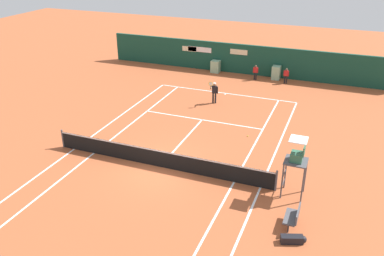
{
  "coord_description": "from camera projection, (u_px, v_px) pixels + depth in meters",
  "views": [
    {
      "loc": [
        8.19,
        -16.32,
        10.79
      ],
      "look_at": [
        0.47,
        3.41,
        0.8
      ],
      "focal_mm": 38.04,
      "sensor_mm": 36.0,
      "label": 1
    }
  ],
  "objects": [
    {
      "name": "sponsor_back_wall",
      "position": [
        245.0,
        60.0,
        34.81
      ],
      "size": [
        25.0,
        1.02,
        2.54
      ],
      "color": "#144233",
      "rests_on": "ground_plane"
    },
    {
      "name": "player_bench",
      "position": [
        293.0,
        216.0,
        16.52
      ],
      "size": [
        0.54,
        1.1,
        0.88
      ],
      "rotation": [
        0.0,
        0.0,
        1.57
      ],
      "color": "#38383D",
      "rests_on": "ground_plane"
    },
    {
      "name": "umpire_chair",
      "position": [
        297.0,
        159.0,
        17.97
      ],
      "size": [
        1.0,
        1.0,
        2.87
      ],
      "rotation": [
        0.0,
        0.0,
        1.57
      ],
      "color": "#47474C",
      "rests_on": "ground_plane"
    },
    {
      "name": "player_on_baseline",
      "position": [
        214.0,
        91.0,
        28.69
      ],
      "size": [
        0.51,
        0.71,
        1.76
      ],
      "rotation": [
        0.0,
        0.0,
        3.33
      ],
      "color": "black",
      "rests_on": "ground_plane"
    },
    {
      "name": "ground_plane",
      "position": [
        164.0,
        161.0,
        21.54
      ],
      "size": [
        80.0,
        80.0,
        0.01
      ],
      "color": "#A8512D"
    },
    {
      "name": "ball_kid_left_post",
      "position": [
        286.0,
        75.0,
        32.68
      ],
      "size": [
        0.42,
        0.18,
        1.27
      ],
      "rotation": [
        0.0,
        0.0,
        3.15
      ],
      "color": "black",
      "rests_on": "ground_plane"
    },
    {
      "name": "tennis_net",
      "position": [
        159.0,
        158.0,
        20.83
      ],
      "size": [
        12.1,
        0.1,
        1.07
      ],
      "color": "#4C4C51",
      "rests_on": "ground_plane"
    },
    {
      "name": "tennis_ball_mid_court",
      "position": [
        248.0,
        136.0,
        24.21
      ],
      "size": [
        0.07,
        0.07,
        0.07
      ],
      "primitive_type": "sphere",
      "color": "#CCE033",
      "rests_on": "ground_plane"
    },
    {
      "name": "equipment_bag",
      "position": [
        294.0,
        239.0,
        15.76
      ],
      "size": [
        1.01,
        0.58,
        0.32
      ],
      "color": "black",
      "rests_on": "ground_plane"
    },
    {
      "name": "ball_kid_right_post",
      "position": [
        256.0,
        71.0,
        33.51
      ],
      "size": [
        0.42,
        0.18,
        1.26
      ],
      "rotation": [
        0.0,
        0.0,
        3.23
      ],
      "color": "black",
      "rests_on": "ground_plane"
    }
  ]
}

